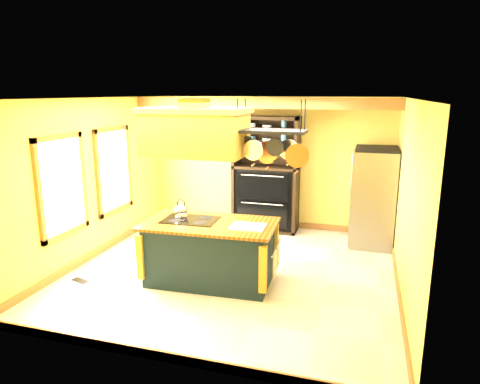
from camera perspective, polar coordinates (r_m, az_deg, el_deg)
The scene contains 15 objects.
floor at distance 6.98m, azimuth -0.86°, elevation -10.37°, with size 5.00×5.00×0.00m, color beige.
ceiling at distance 6.39m, azimuth -0.94°, elevation 12.39°, with size 5.00×5.00×0.00m, color white.
wall_back at distance 8.93m, azimuth 3.89°, elevation 3.89°, with size 5.00×0.02×2.70m, color gold.
wall_front at distance 4.32m, azimuth -10.88°, elevation -6.52°, with size 5.00×0.02×2.70m, color gold.
wall_left at distance 7.67m, azimuth -19.05°, elevation 1.64°, with size 0.02×5.00×2.70m, color gold.
wall_right at distance 6.30m, azimuth 21.37°, elevation -0.95°, with size 0.02×5.00×2.70m, color gold.
ceiling_beam at distance 8.03m, azimuth 2.76°, elevation 11.76°, with size 5.00×0.15×0.20m, color olive.
window_near at distance 7.01m, azimuth -22.59°, elevation 0.74°, with size 0.06×1.06×1.56m.
window_far at distance 8.12m, azimuth -16.45°, elevation 2.81°, with size 0.06×1.06×1.56m.
kitchen_island at distance 6.46m, azimuth -3.99°, elevation -7.91°, with size 1.99×1.16×1.11m.
range_hood at distance 6.12m, azimuth -6.01°, elevation 8.12°, with size 1.50×0.85×0.80m.
pot_rack at distance 5.80m, azimuth 4.30°, elevation 6.84°, with size 1.02×0.46×0.88m.
refrigerator at distance 8.23m, azimuth 17.28°, elevation -0.93°, with size 0.77×0.91×1.78m.
hutch at distance 8.77m, azimuth 3.51°, elevation 0.71°, with size 1.31×0.60×2.33m.
floor_register at distance 7.04m, azimuth -20.53°, elevation -10.99°, with size 0.28×0.12×0.01m, color black.
Camera 1 is at (1.91, -6.10, 2.79)m, focal length 32.00 mm.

